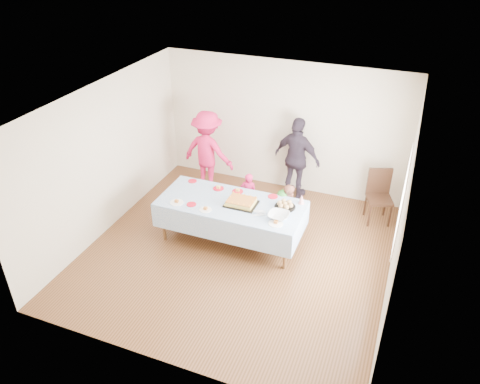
# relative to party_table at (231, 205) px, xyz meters

# --- Properties ---
(ground) EXTENTS (5.00, 5.00, 0.00)m
(ground) POSITION_rel_party_table_xyz_m (0.24, -0.29, -0.72)
(ground) COLOR #492E15
(ground) RESTS_ON ground
(room_walls) EXTENTS (5.04, 5.04, 2.72)m
(room_walls) POSITION_rel_party_table_xyz_m (0.29, -0.29, 1.05)
(room_walls) COLOR beige
(room_walls) RESTS_ON ground
(party_table) EXTENTS (2.50, 1.10, 0.78)m
(party_table) POSITION_rel_party_table_xyz_m (0.00, 0.00, 0.00)
(party_table) COLOR brown
(party_table) RESTS_ON ground
(birthday_cake) EXTENTS (0.54, 0.41, 0.09)m
(birthday_cake) POSITION_rel_party_table_xyz_m (0.19, 0.01, 0.10)
(birthday_cake) COLOR black
(birthday_cake) RESTS_ON party_table
(rolls_tray) EXTENTS (0.36, 0.36, 0.11)m
(rolls_tray) POSITION_rel_party_table_xyz_m (0.91, 0.20, 0.10)
(rolls_tray) COLOR black
(rolls_tray) RESTS_ON party_table
(punch_bowl) EXTENTS (0.34, 0.34, 0.08)m
(punch_bowl) POSITION_rel_party_table_xyz_m (0.90, -0.15, 0.10)
(punch_bowl) COLOR silver
(punch_bowl) RESTS_ON party_table
(party_hat) EXTENTS (0.10, 0.10, 0.17)m
(party_hat) POSITION_rel_party_table_xyz_m (1.13, 0.41, 0.14)
(party_hat) COLOR silver
(party_hat) RESTS_ON party_table
(fork_pile) EXTENTS (0.24, 0.18, 0.07)m
(fork_pile) POSITION_rel_party_table_xyz_m (0.60, -0.16, 0.09)
(fork_pile) COLOR white
(fork_pile) RESTS_ON party_table
(plate_red_far_a) EXTENTS (0.16, 0.16, 0.01)m
(plate_red_far_a) POSITION_rel_party_table_xyz_m (-0.94, 0.43, 0.06)
(plate_red_far_a) COLOR red
(plate_red_far_a) RESTS_ON party_table
(plate_red_far_b) EXTENTS (0.20, 0.20, 0.01)m
(plate_red_far_b) POSITION_rel_party_table_xyz_m (-0.39, 0.35, 0.06)
(plate_red_far_b) COLOR red
(plate_red_far_b) RESTS_ON party_table
(plate_red_far_c) EXTENTS (0.20, 0.20, 0.01)m
(plate_red_far_c) POSITION_rel_party_table_xyz_m (-0.03, 0.39, 0.06)
(plate_red_far_c) COLOR red
(plate_red_far_c) RESTS_ON party_table
(plate_red_far_d) EXTENTS (0.18, 0.18, 0.01)m
(plate_red_far_d) POSITION_rel_party_table_xyz_m (0.61, 0.45, 0.06)
(plate_red_far_d) COLOR red
(plate_red_far_d) RESTS_ON party_table
(plate_red_near) EXTENTS (0.17, 0.17, 0.01)m
(plate_red_near) POSITION_rel_party_table_xyz_m (-0.60, -0.30, 0.06)
(plate_red_near) COLOR red
(plate_red_near) RESTS_ON party_table
(plate_white_left) EXTENTS (0.23, 0.23, 0.01)m
(plate_white_left) POSITION_rel_party_table_xyz_m (-0.86, -0.34, 0.06)
(plate_white_left) COLOR white
(plate_white_left) RESTS_ON party_table
(plate_white_mid) EXTENTS (0.21, 0.21, 0.01)m
(plate_white_mid) POSITION_rel_party_table_xyz_m (-0.31, -0.37, 0.06)
(plate_white_mid) COLOR white
(plate_white_mid) RESTS_ON party_table
(plate_white_right) EXTENTS (0.24, 0.24, 0.01)m
(plate_white_right) POSITION_rel_party_table_xyz_m (0.91, -0.32, 0.06)
(plate_white_right) COLOR white
(plate_white_right) RESTS_ON party_table
(dining_chair) EXTENTS (0.57, 0.57, 1.02)m
(dining_chair) POSITION_rel_party_table_xyz_m (2.31, 1.64, -0.16)
(dining_chair) COLOR black
(dining_chair) RESTS_ON ground
(toddler_left) EXTENTS (0.34, 0.24, 0.89)m
(toddler_left) POSITION_rel_party_table_xyz_m (-0.00, 0.89, -0.28)
(toddler_left) COLOR #DF1B5D
(toddler_left) RESTS_ON ground
(toddler_mid) EXTENTS (0.45, 0.33, 0.84)m
(toddler_mid) POSITION_rel_party_table_xyz_m (0.74, 0.61, -0.31)
(toddler_mid) COLOR #2A7C29
(toddler_mid) RESTS_ON ground
(toddler_right) EXTENTS (0.49, 0.40, 0.94)m
(toddler_right) POSITION_rel_party_table_xyz_m (0.82, 0.67, -0.26)
(toddler_right) COLOR #BA6D57
(toddler_right) RESTS_ON ground
(adult_left) EXTENTS (1.17, 0.74, 1.72)m
(adult_left) POSITION_rel_party_table_xyz_m (-1.14, 1.54, 0.13)
(adult_left) COLOR #E31C58
(adult_left) RESTS_ON ground
(adult_right) EXTENTS (1.07, 0.66, 1.70)m
(adult_right) POSITION_rel_party_table_xyz_m (0.64, 1.91, 0.13)
(adult_right) COLOR #2F2533
(adult_right) RESTS_ON ground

